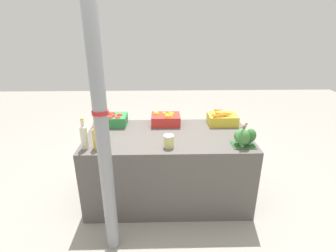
{
  "coord_description": "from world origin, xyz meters",
  "views": [
    {
      "loc": [
        -0.06,
        -2.6,
        1.95
      ],
      "look_at": [
        0.0,
        0.0,
        0.89
      ],
      "focal_mm": 28.0,
      "sensor_mm": 36.0,
      "label": 1
    }
  ],
  "objects_px": {
    "apple_crate": "(112,119)",
    "juice_bottle_cloudy": "(84,136)",
    "carrot_crate": "(222,119)",
    "sparrow_bird": "(245,126)",
    "broccoli_pile": "(244,137)",
    "support_pole": "(102,127)",
    "juice_bottle_golden": "(97,137)",
    "pickle_jar": "(168,141)",
    "orange_crate": "(166,118)"
  },
  "relations": [
    {
      "from": "orange_crate",
      "to": "juice_bottle_cloudy",
      "type": "height_order",
      "value": "juice_bottle_cloudy"
    },
    {
      "from": "juice_bottle_cloudy",
      "to": "sparrow_bird",
      "type": "height_order",
      "value": "juice_bottle_cloudy"
    },
    {
      "from": "juice_bottle_golden",
      "to": "broccoli_pile",
      "type": "bearing_deg",
      "value": 0.49
    },
    {
      "from": "juice_bottle_cloudy",
      "to": "juice_bottle_golden",
      "type": "bearing_deg",
      "value": -0.0
    },
    {
      "from": "apple_crate",
      "to": "juice_bottle_cloudy",
      "type": "bearing_deg",
      "value": -104.0
    },
    {
      "from": "juice_bottle_golden",
      "to": "sparrow_bird",
      "type": "distance_m",
      "value": 1.42
    },
    {
      "from": "orange_crate",
      "to": "carrot_crate",
      "type": "height_order",
      "value": "orange_crate"
    },
    {
      "from": "support_pole",
      "to": "pickle_jar",
      "type": "distance_m",
      "value": 0.76
    },
    {
      "from": "support_pole",
      "to": "juice_bottle_golden",
      "type": "relative_size",
      "value": 8.63
    },
    {
      "from": "broccoli_pile",
      "to": "juice_bottle_cloudy",
      "type": "height_order",
      "value": "juice_bottle_cloudy"
    },
    {
      "from": "juice_bottle_cloudy",
      "to": "pickle_jar",
      "type": "relative_size",
      "value": 2.48
    },
    {
      "from": "broccoli_pile",
      "to": "pickle_jar",
      "type": "xyz_separation_m",
      "value": [
        -0.74,
        -0.01,
        -0.03
      ]
    },
    {
      "from": "apple_crate",
      "to": "carrot_crate",
      "type": "height_order",
      "value": "carrot_crate"
    },
    {
      "from": "pickle_jar",
      "to": "apple_crate",
      "type": "bearing_deg",
      "value": 137.43
    },
    {
      "from": "apple_crate",
      "to": "broccoli_pile",
      "type": "distance_m",
      "value": 1.51
    },
    {
      "from": "apple_crate",
      "to": "support_pole",
      "type": "bearing_deg",
      "value": -82.75
    },
    {
      "from": "sparrow_bird",
      "to": "broccoli_pile",
      "type": "bearing_deg",
      "value": -102.36
    },
    {
      "from": "apple_crate",
      "to": "juice_bottle_cloudy",
      "type": "relative_size",
      "value": 1.08
    },
    {
      "from": "orange_crate",
      "to": "sparrow_bird",
      "type": "relative_size",
      "value": 3.11
    },
    {
      "from": "carrot_crate",
      "to": "sparrow_bird",
      "type": "distance_m",
      "value": 0.61
    },
    {
      "from": "orange_crate",
      "to": "carrot_crate",
      "type": "distance_m",
      "value": 0.67
    },
    {
      "from": "orange_crate",
      "to": "sparrow_bird",
      "type": "distance_m",
      "value": 0.96
    },
    {
      "from": "pickle_jar",
      "to": "sparrow_bird",
      "type": "xyz_separation_m",
      "value": [
        0.73,
        0.01,
        0.15
      ]
    },
    {
      "from": "orange_crate",
      "to": "pickle_jar",
      "type": "distance_m",
      "value": 0.6
    },
    {
      "from": "support_pole",
      "to": "apple_crate",
      "type": "bearing_deg",
      "value": 97.25
    },
    {
      "from": "support_pole",
      "to": "broccoli_pile",
      "type": "xyz_separation_m",
      "value": [
        1.26,
        0.44,
        -0.3
      ]
    },
    {
      "from": "apple_crate",
      "to": "orange_crate",
      "type": "distance_m",
      "value": 0.64
    },
    {
      "from": "carrot_crate",
      "to": "broccoli_pile",
      "type": "bearing_deg",
      "value": -82.49
    },
    {
      "from": "orange_crate",
      "to": "carrot_crate",
      "type": "xyz_separation_m",
      "value": [
        0.67,
        0.0,
        -0.01
      ]
    },
    {
      "from": "carrot_crate",
      "to": "juice_bottle_cloudy",
      "type": "relative_size",
      "value": 1.08
    },
    {
      "from": "orange_crate",
      "to": "broccoli_pile",
      "type": "height_order",
      "value": "broccoli_pile"
    },
    {
      "from": "broccoli_pile",
      "to": "juice_bottle_cloudy",
      "type": "xyz_separation_m",
      "value": [
        -1.54,
        -0.01,
        0.04
      ]
    },
    {
      "from": "pickle_jar",
      "to": "sparrow_bird",
      "type": "bearing_deg",
      "value": 0.88
    },
    {
      "from": "apple_crate",
      "to": "juice_bottle_cloudy",
      "type": "xyz_separation_m",
      "value": [
        -0.15,
        -0.61,
        0.06
      ]
    },
    {
      "from": "support_pole",
      "to": "carrot_crate",
      "type": "bearing_deg",
      "value": 41.15
    },
    {
      "from": "support_pole",
      "to": "juice_bottle_cloudy",
      "type": "height_order",
      "value": "support_pole"
    },
    {
      "from": "apple_crate",
      "to": "juice_bottle_cloudy",
      "type": "height_order",
      "value": "juice_bottle_cloudy"
    },
    {
      "from": "support_pole",
      "to": "orange_crate",
      "type": "bearing_deg",
      "value": 63.58
    },
    {
      "from": "juice_bottle_cloudy",
      "to": "sparrow_bird",
      "type": "xyz_separation_m",
      "value": [
        1.54,
        0.02,
        0.08
      ]
    },
    {
      "from": "orange_crate",
      "to": "sparrow_bird",
      "type": "height_order",
      "value": "sparrow_bird"
    },
    {
      "from": "juice_bottle_golden",
      "to": "pickle_jar",
      "type": "bearing_deg",
      "value": 0.59
    },
    {
      "from": "juice_bottle_golden",
      "to": "orange_crate",
      "type": "bearing_deg",
      "value": 41.72
    },
    {
      "from": "apple_crate",
      "to": "pickle_jar",
      "type": "height_order",
      "value": "apple_crate"
    },
    {
      "from": "apple_crate",
      "to": "broccoli_pile",
      "type": "bearing_deg",
      "value": -23.18
    },
    {
      "from": "apple_crate",
      "to": "juice_bottle_golden",
      "type": "bearing_deg",
      "value": -93.12
    },
    {
      "from": "support_pole",
      "to": "apple_crate",
      "type": "height_order",
      "value": "support_pole"
    },
    {
      "from": "apple_crate",
      "to": "sparrow_bird",
      "type": "bearing_deg",
      "value": -23.03
    },
    {
      "from": "apple_crate",
      "to": "carrot_crate",
      "type": "relative_size",
      "value": 1.0
    },
    {
      "from": "carrot_crate",
      "to": "broccoli_pile",
      "type": "height_order",
      "value": "broccoli_pile"
    },
    {
      "from": "apple_crate",
      "to": "broccoli_pile",
      "type": "xyz_separation_m",
      "value": [
        1.39,
        -0.6,
        0.02
      ]
    }
  ]
}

